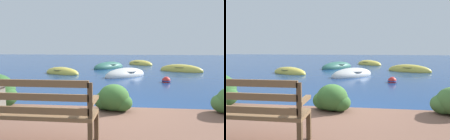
# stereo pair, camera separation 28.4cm
# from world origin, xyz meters

# --- Properties ---
(ground_plane) EXTENTS (80.00, 80.00, 0.00)m
(ground_plane) POSITION_xyz_m (0.00, 0.00, 0.00)
(ground_plane) COLOR navy
(park_bench) EXTENTS (1.70, 0.48, 0.93)m
(park_bench) POSITION_xyz_m (-0.84, -2.02, 0.71)
(park_bench) COLOR brown
(park_bench) RESTS_ON patio_terrace
(hedge_clump_left) EXTENTS (0.82, 0.59, 0.56)m
(hedge_clump_left) POSITION_xyz_m (0.06, -0.28, 0.46)
(hedge_clump_left) COLOR #38662D
(hedge_clump_left) RESTS_ON patio_terrace
(rowboat_nearest) EXTENTS (2.69, 2.92, 0.79)m
(rowboat_nearest) POSITION_xyz_m (-0.01, 6.90, 0.07)
(rowboat_nearest) COLOR silver
(rowboat_nearest) RESTS_ON ground_plane
(rowboat_mid) EXTENTS (2.62, 1.96, 0.69)m
(rowboat_mid) POSITION_xyz_m (-3.77, 7.56, 0.06)
(rowboat_mid) COLOR #DBC64C
(rowboat_mid) RESTS_ON ground_plane
(rowboat_far) EXTENTS (2.87, 2.15, 0.80)m
(rowboat_far) POSITION_xyz_m (3.43, 9.59, 0.07)
(rowboat_far) COLOR #DBC64C
(rowboat_far) RESTS_ON ground_plane
(rowboat_outer) EXTENTS (2.60, 3.22, 0.84)m
(rowboat_outer) POSITION_xyz_m (-1.45, 11.30, 0.07)
(rowboat_outer) COLOR #336B5B
(rowboat_outer) RESTS_ON ground_plane
(rowboat_distant) EXTENTS (2.71, 2.86, 0.73)m
(rowboat_distant) POSITION_xyz_m (0.93, 14.76, 0.06)
(rowboat_distant) COLOR #DBC64C
(rowboat_distant) RESTS_ON ground_plane
(mooring_buoy) EXTENTS (0.41, 0.41, 0.37)m
(mooring_buoy) POSITION_xyz_m (1.88, 5.02, 0.07)
(mooring_buoy) COLOR red
(mooring_buoy) RESTS_ON ground_plane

